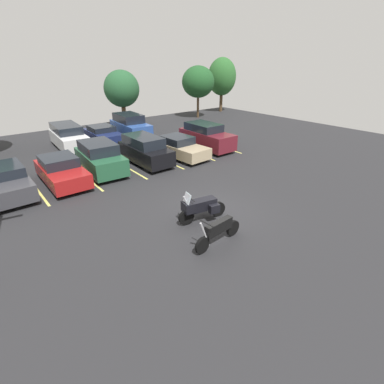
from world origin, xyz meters
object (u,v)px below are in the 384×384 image
Objects in this scene: car_far_white at (68,137)px; motorcycle_second at (218,231)px; car_black at (145,150)px; car_far_navy at (103,135)px; car_tan at (179,147)px; car_maroon at (206,137)px; car_red at (61,171)px; motorcycle_touring at (201,207)px; car_far_blue at (130,126)px; car_green at (100,158)px; car_charcoal at (6,181)px.

motorcycle_second is at bearing -89.42° from car_far_white.
car_black reaches higher than car_far_navy.
motorcycle_second is 0.49× the size of car_tan.
car_black is at bearing -178.69° from car_maroon.
motorcycle_second is 0.53× the size of car_black.
car_red is at bearing -127.85° from car_far_navy.
car_far_blue is at bearing 73.02° from motorcycle_touring.
car_far_blue is at bearing 41.67° from car_red.
car_far_blue reaches higher than motorcycle_second.
car_charcoal is at bearing -178.32° from car_green.
car_charcoal is (-5.87, 7.98, 0.08)m from motorcycle_touring.
car_far_blue is (5.44, 6.58, 0.07)m from car_green.
car_far_white is (-8.03, 6.68, -0.04)m from car_maroon.
motorcycle_touring is 8.08m from car_black.
car_far_navy is (-5.41, 6.46, -0.25)m from car_maroon.
motorcycle_touring is 0.47× the size of car_far_blue.
motorcycle_second is 9.84m from car_red.
car_far_blue reaches higher than car_black.
car_black is (5.23, 0.04, 0.18)m from car_red.
car_charcoal is 0.97× the size of car_tan.
car_maroon is (8.22, -0.17, 0.03)m from car_green.
car_red is 0.93× the size of car_tan.
car_black is at bearing 174.13° from car_tan.
motorcycle_touring is 14.54m from car_far_navy.
car_green is 2.90m from car_black.
car_charcoal is 0.97× the size of car_far_blue.
car_tan is (2.50, -0.26, -0.20)m from car_black.
motorcycle_touring is 0.95× the size of motorcycle_second.
car_far_white reaches higher than motorcycle_touring.
motorcycle_second is at bearing -109.45° from motorcycle_touring.
car_far_navy is (-0.08, 6.58, -0.22)m from car_black.
car_far_blue reaches higher than car_green.
car_red is at bearing -179.51° from car_black.
car_tan is at bearing -5.87° from car_black.
car_green is at bearing 8.22° from car_red.
car_far_navy is (2.62, -0.22, -0.21)m from car_far_white.
car_maroon is at bearing -67.62° from car_far_blue.
motorcycle_second is 0.54× the size of car_far_navy.
car_red is at bearing -179.10° from car_maroon.
car_green is at bearing 174.20° from car_black.
car_far_white is at bearing 52.46° from car_charcoal.
car_far_navy is at bearing 81.33° from motorcycle_second.
car_far_blue reaches higher than car_maroon.
car_maroon is 1.07× the size of car_far_navy.
motorcycle_second is at bearing -104.90° from car_black.
car_red reaches higher than motorcycle_touring.
motorcycle_touring is 8.19m from car_green.
car_black is at bearing -68.40° from car_far_white.
motorcycle_touring is at bearing -83.35° from car_green.
car_charcoal is 1.00× the size of car_maroon.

